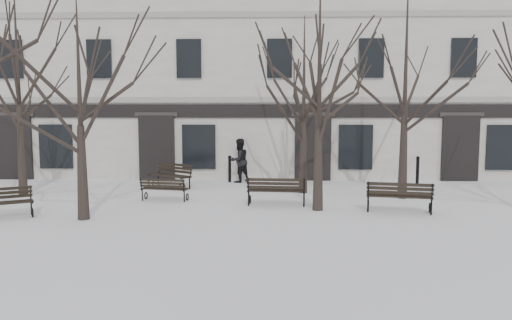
{
  "coord_description": "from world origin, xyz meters",
  "views": [
    {
      "loc": [
        1.6,
        -14.28,
        3.16
      ],
      "look_at": [
        1.11,
        3.0,
        1.41
      ],
      "focal_mm": 35.0,
      "sensor_mm": 36.0,
      "label": 1
    }
  ],
  "objects_px": {
    "tree_2": "(319,63)",
    "bench_2": "(399,196)",
    "bench_1": "(164,188)",
    "bench_4": "(276,190)",
    "tree_1": "(79,78)",
    "bench_3": "(171,174)"
  },
  "relations": [
    {
      "from": "tree_2",
      "to": "bench_2",
      "type": "xyz_separation_m",
      "value": [
        2.46,
        -0.35,
        -4.05
      ]
    },
    {
      "from": "bench_1",
      "to": "bench_2",
      "type": "distance_m",
      "value": 7.85
    },
    {
      "from": "bench_2",
      "to": "bench_4",
      "type": "relative_size",
      "value": 1.04
    },
    {
      "from": "tree_1",
      "to": "bench_3",
      "type": "height_order",
      "value": "tree_1"
    },
    {
      "from": "bench_1",
      "to": "bench_4",
      "type": "distance_m",
      "value": 3.96
    },
    {
      "from": "tree_1",
      "to": "bench_4",
      "type": "relative_size",
      "value": 3.29
    },
    {
      "from": "bench_2",
      "to": "bench_3",
      "type": "distance_m",
      "value": 9.32
    },
    {
      "from": "bench_1",
      "to": "bench_3",
      "type": "distance_m",
      "value": 3.01
    },
    {
      "from": "bench_2",
      "to": "bench_3",
      "type": "bearing_deg",
      "value": -18.91
    },
    {
      "from": "tree_1",
      "to": "bench_4",
      "type": "xyz_separation_m",
      "value": [
        5.6,
        2.21,
        -3.51
      ]
    },
    {
      "from": "tree_2",
      "to": "bench_4",
      "type": "xyz_separation_m",
      "value": [
        -1.3,
        0.69,
        -4.06
      ]
    },
    {
      "from": "tree_1",
      "to": "bench_2",
      "type": "bearing_deg",
      "value": 7.12
    },
    {
      "from": "bench_3",
      "to": "bench_4",
      "type": "relative_size",
      "value": 1.01
    },
    {
      "from": "tree_2",
      "to": "bench_1",
      "type": "bearing_deg",
      "value": 164.35
    },
    {
      "from": "bench_1",
      "to": "bench_2",
      "type": "height_order",
      "value": "bench_2"
    },
    {
      "from": "tree_1",
      "to": "bench_2",
      "type": "height_order",
      "value": "tree_1"
    },
    {
      "from": "tree_1",
      "to": "bench_1",
      "type": "bearing_deg",
      "value": 60.13
    },
    {
      "from": "bench_2",
      "to": "bench_4",
      "type": "bearing_deg",
      "value": -3.43
    },
    {
      "from": "tree_2",
      "to": "bench_1",
      "type": "relative_size",
      "value": 4.36
    },
    {
      "from": "bench_3",
      "to": "bench_1",
      "type": "bearing_deg",
      "value": -46.92
    },
    {
      "from": "tree_1",
      "to": "bench_2",
      "type": "distance_m",
      "value": 10.05
    },
    {
      "from": "bench_3",
      "to": "bench_4",
      "type": "bearing_deg",
      "value": -5.18
    }
  ]
}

